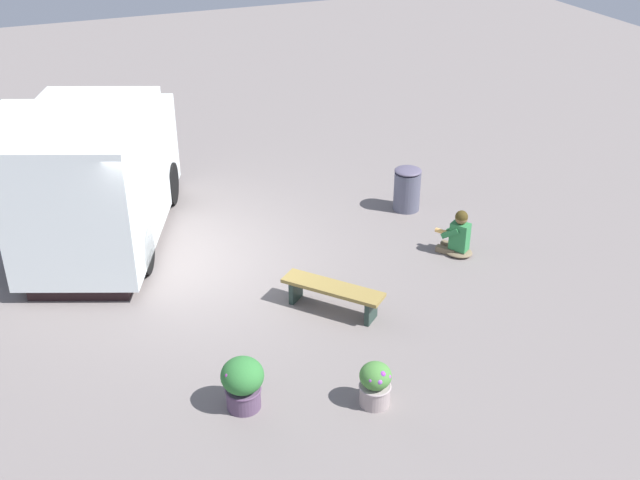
% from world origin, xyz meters
% --- Properties ---
extents(ground_plane, '(40.00, 40.00, 0.00)m').
position_xyz_m(ground_plane, '(0.00, 0.00, 0.00)').
color(ground_plane, slate).
extents(food_truck, '(3.92, 5.09, 2.61)m').
position_xyz_m(food_truck, '(-1.11, 1.65, 1.24)').
color(food_truck, silver).
rests_on(food_truck, ground_plane).
extents(person_customer, '(0.67, 0.76, 0.87)m').
position_xyz_m(person_customer, '(4.64, -1.24, 0.35)').
color(person_customer, '#716148').
rests_on(person_customer, ground_plane).
extents(planter_flowering_near, '(0.57, 0.57, 0.76)m').
position_xyz_m(planter_flowering_near, '(-0.14, -3.78, 0.41)').
color(planter_flowering_near, '#57415C').
rests_on(planter_flowering_near, ground_plane).
extents(planter_flowering_far, '(0.44, 0.44, 0.65)m').
position_xyz_m(planter_flowering_far, '(1.51, -4.37, 0.33)').
color(planter_flowering_far, gray).
rests_on(planter_flowering_far, ground_plane).
extents(plaza_bench, '(1.39, 1.52, 0.45)m').
position_xyz_m(plaza_bench, '(1.86, -2.09, 0.34)').
color(plaza_bench, olive).
rests_on(plaza_bench, ground_plane).
extents(trash_bin, '(0.54, 0.54, 0.89)m').
position_xyz_m(trash_bin, '(4.64, 0.72, 0.45)').
color(trash_bin, '#4F5063').
rests_on(trash_bin, ground_plane).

